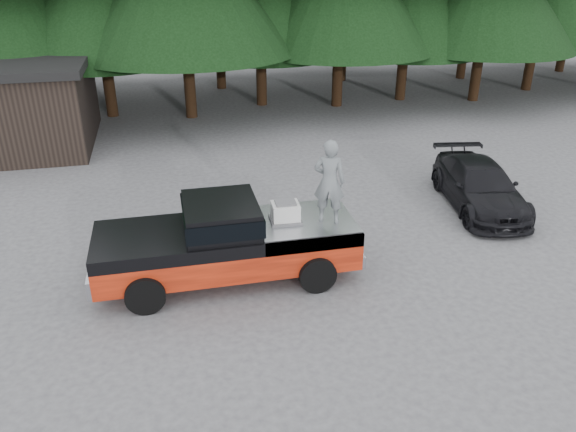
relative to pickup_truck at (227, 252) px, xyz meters
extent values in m
plane|color=#48484A|center=(1.13, -0.46, -0.67)|extent=(120.00, 120.00, 0.00)
cube|color=black|center=(-0.10, 0.00, 0.96)|extent=(1.66, 1.90, 0.59)
cube|color=silver|center=(1.35, -0.04, 0.87)|extent=(0.63, 0.53, 0.42)
imported|color=slate|center=(2.29, -0.25, 1.63)|extent=(0.83, 0.70, 1.92)
imported|color=black|center=(7.68, 2.33, -0.01)|extent=(2.53, 4.74, 1.31)
camera|label=1|loc=(-1.12, -11.18, 6.26)|focal=35.00mm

